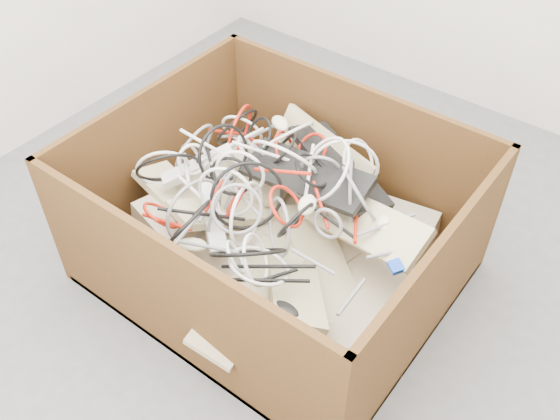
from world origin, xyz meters
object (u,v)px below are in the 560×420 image
Objects in this scene: cardboard_box at (273,242)px; power_strip_left at (198,166)px; vga_plug at (396,266)px; power_strip_right at (213,219)px.

power_strip_left is at bearing -175.64° from cardboard_box.
power_strip_left is 6.07× the size of vga_plug.
cardboard_box is 0.53m from vga_plug.
cardboard_box is 4.45× the size of power_strip_left.
power_strip_left is 0.95× the size of power_strip_right.
vga_plug is (0.49, -0.01, 0.21)m from cardboard_box.
power_strip_left is at bearing -145.53° from vga_plug.
cardboard_box is 0.39m from power_strip_left.
power_strip_right is at bearing -130.92° from vga_plug.
power_strip_right is 0.63m from vga_plug.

